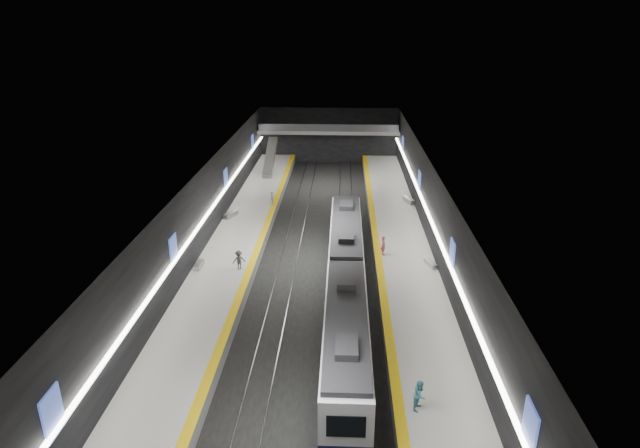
{
  "coord_description": "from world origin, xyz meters",
  "views": [
    {
      "loc": [
        2.18,
        -42.58,
        20.1
      ],
      "look_at": [
        0.1,
        3.61,
        2.2
      ],
      "focal_mm": 30.0,
      "sensor_mm": 36.0,
      "label": 1
    }
  ],
  "objects_px": {
    "train": "(346,281)",
    "passenger_right_a": "(383,246)",
    "bench_right_far": "(409,200)",
    "bench_left_far": "(231,215)",
    "passenger_left_b": "(239,260)",
    "bench_right_near": "(431,264)",
    "bench_left_near": "(199,265)",
    "escalator": "(270,157)",
    "passenger_right_b": "(420,395)",
    "passenger_left_a": "(272,198)"
  },
  "relations": [
    {
      "from": "passenger_right_b",
      "to": "train",
      "type": "bearing_deg",
      "value": 43.33
    },
    {
      "from": "bench_left_far",
      "to": "bench_right_near",
      "type": "relative_size",
      "value": 1.22
    },
    {
      "from": "bench_right_near",
      "to": "passenger_left_b",
      "type": "bearing_deg",
      "value": 166.38
    },
    {
      "from": "passenger_left_b",
      "to": "bench_right_far",
      "type": "bearing_deg",
      "value": -155.18
    },
    {
      "from": "bench_left_near",
      "to": "passenger_right_b",
      "type": "xyz_separation_m",
      "value": [
        15.83,
        -16.28,
        0.66
      ]
    },
    {
      "from": "passenger_right_b",
      "to": "escalator",
      "type": "bearing_deg",
      "value": 42.43
    },
    {
      "from": "train",
      "to": "bench_left_near",
      "type": "height_order",
      "value": "train"
    },
    {
      "from": "passenger_right_a",
      "to": "passenger_left_b",
      "type": "distance_m",
      "value": 12.34
    },
    {
      "from": "train",
      "to": "bench_right_near",
      "type": "height_order",
      "value": "train"
    },
    {
      "from": "train",
      "to": "bench_right_near",
      "type": "relative_size",
      "value": 18.58
    },
    {
      "from": "bench_left_far",
      "to": "passenger_left_a",
      "type": "bearing_deg",
      "value": 69.11
    },
    {
      "from": "train",
      "to": "passenger_right_a",
      "type": "relative_size",
      "value": 17.74
    },
    {
      "from": "bench_right_near",
      "to": "passenger_right_b",
      "type": "xyz_separation_m",
      "value": [
        -3.17,
        -17.36,
        0.66
      ]
    },
    {
      "from": "train",
      "to": "escalator",
      "type": "xyz_separation_m",
      "value": [
        -10.0,
        33.8,
        0.7
      ]
    },
    {
      "from": "escalator",
      "to": "passenger_left_a",
      "type": "bearing_deg",
      "value": -81.76
    },
    {
      "from": "bench_left_near",
      "to": "passenger_right_b",
      "type": "bearing_deg",
      "value": -44.93
    },
    {
      "from": "passenger_right_b",
      "to": "bench_left_near",
      "type": "bearing_deg",
      "value": 69.84
    },
    {
      "from": "passenger_left_a",
      "to": "train",
      "type": "bearing_deg",
      "value": -1.94
    },
    {
      "from": "train",
      "to": "bench_right_far",
      "type": "xyz_separation_m",
      "value": [
        7.0,
        21.5,
        -0.94
      ]
    },
    {
      "from": "bench_left_near",
      "to": "passenger_right_b",
      "type": "distance_m",
      "value": 22.72
    },
    {
      "from": "bench_right_near",
      "to": "passenger_left_a",
      "type": "height_order",
      "value": "passenger_left_a"
    },
    {
      "from": "bench_right_near",
      "to": "passenger_right_a",
      "type": "height_order",
      "value": "passenger_right_a"
    },
    {
      "from": "bench_left_near",
      "to": "bench_left_far",
      "type": "distance_m",
      "value": 11.89
    },
    {
      "from": "train",
      "to": "passenger_right_a",
      "type": "height_order",
      "value": "train"
    },
    {
      "from": "bench_right_far",
      "to": "bench_left_far",
      "type": "bearing_deg",
      "value": 176.24
    },
    {
      "from": "train",
      "to": "escalator",
      "type": "height_order",
      "value": "escalator"
    },
    {
      "from": "bench_right_near",
      "to": "passenger_right_b",
      "type": "relative_size",
      "value": 0.94
    },
    {
      "from": "bench_right_near",
      "to": "passenger_right_a",
      "type": "xyz_separation_m",
      "value": [
        -3.77,
        2.1,
        0.65
      ]
    },
    {
      "from": "escalator",
      "to": "passenger_left_a",
      "type": "xyz_separation_m",
      "value": [
        2.0,
        -13.77,
        -1.14
      ]
    },
    {
      "from": "escalator",
      "to": "bench_left_near",
      "type": "relative_size",
      "value": 4.94
    },
    {
      "from": "passenger_left_b",
      "to": "passenger_right_b",
      "type": "bearing_deg",
      "value": 104.49
    },
    {
      "from": "train",
      "to": "passenger_right_b",
      "type": "height_order",
      "value": "train"
    },
    {
      "from": "bench_right_near",
      "to": "train",
      "type": "bearing_deg",
      "value": -160.97
    },
    {
      "from": "bench_left_near",
      "to": "bench_left_far",
      "type": "height_order",
      "value": "bench_left_far"
    },
    {
      "from": "train",
      "to": "passenger_right_b",
      "type": "xyz_separation_m",
      "value": [
        3.83,
        -12.01,
        -0.33
      ]
    },
    {
      "from": "passenger_right_a",
      "to": "passenger_left_a",
      "type": "relative_size",
      "value": 1.11
    },
    {
      "from": "bench_left_near",
      "to": "bench_right_far",
      "type": "relative_size",
      "value": 0.79
    },
    {
      "from": "passenger_right_a",
      "to": "train",
      "type": "bearing_deg",
      "value": 141.91
    },
    {
      "from": "bench_right_far",
      "to": "passenger_right_a",
      "type": "distance_m",
      "value": 14.56
    },
    {
      "from": "train",
      "to": "passenger_left_a",
      "type": "bearing_deg",
      "value": 111.78
    },
    {
      "from": "bench_left_near",
      "to": "passenger_right_b",
      "type": "height_order",
      "value": "passenger_right_b"
    },
    {
      "from": "train",
      "to": "bench_right_far",
      "type": "distance_m",
      "value": 22.63
    },
    {
      "from": "bench_left_near",
      "to": "passenger_left_a",
      "type": "xyz_separation_m",
      "value": [
        4.0,
        15.76,
        0.57
      ]
    },
    {
      "from": "escalator",
      "to": "bench_right_near",
      "type": "relative_size",
      "value": 4.95
    },
    {
      "from": "bench_left_near",
      "to": "passenger_left_b",
      "type": "height_order",
      "value": "passenger_left_b"
    },
    {
      "from": "bench_right_near",
      "to": "passenger_left_a",
      "type": "relative_size",
      "value": 1.06
    },
    {
      "from": "bench_left_far",
      "to": "bench_right_near",
      "type": "xyz_separation_m",
      "value": [
        18.79,
        -10.8,
        -0.04
      ]
    },
    {
      "from": "bench_right_far",
      "to": "passenger_left_b",
      "type": "bearing_deg",
      "value": -151.52
    },
    {
      "from": "train",
      "to": "bench_left_near",
      "type": "distance_m",
      "value": 12.78
    },
    {
      "from": "passenger_right_a",
      "to": "passenger_left_b",
      "type": "bearing_deg",
      "value": 91.29
    }
  ]
}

